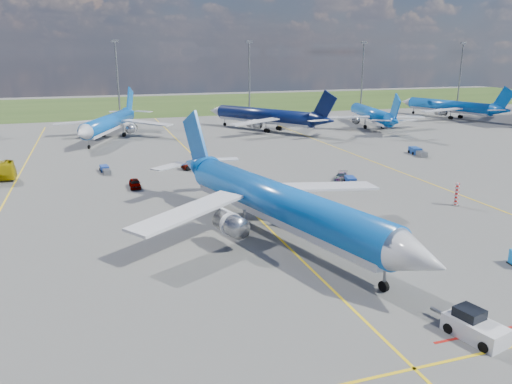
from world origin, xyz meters
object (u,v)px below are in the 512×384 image
object	(u,v)px
warning_post	(457,194)
bg_jet_ene	(448,118)
service_car_b	(196,165)
bg_jet_ne	(371,127)
service_car_a	(135,183)
service_car_c	(341,176)
baggage_tug_e	(417,152)
bg_jet_nnw	(110,138)
baggage_tug_c	(105,170)
baggage_tug_w	(352,182)
bg_jet_n	(264,130)
main_airliner	(279,239)
pushback_tug	(474,327)

from	to	relation	value
warning_post	bg_jet_ene	distance (m)	94.88
bg_jet_ene	service_car_b	xyz separation A→B (m)	(-86.18, -43.29, 0.71)
bg_jet_ne	service_car_a	distance (m)	77.82
service_car_a	service_car_c	bearing A→B (deg)	-9.62
warning_post	baggage_tug_e	size ratio (longest dim) A/B	0.52
bg_jet_nnw	service_car_a	distance (m)	46.41
service_car_a	baggage_tug_c	size ratio (longest dim) A/B	0.87
warning_post	baggage_tug_c	world-z (taller)	warning_post
service_car_b	baggage_tug_w	size ratio (longest dim) A/B	1.05
bg_jet_ne	baggage_tug_e	distance (m)	36.78
bg_jet_n	baggage_tug_c	bearing A→B (deg)	7.75
warning_post	baggage_tug_w	world-z (taller)	warning_post
bg_jet_n	service_car_c	xyz separation A→B (m)	(-5.36, -51.87, 0.58)
main_airliner	baggage_tug_w	xyz separation A→B (m)	(18.17, 17.34, 0.50)
bg_jet_n	baggage_tug_e	size ratio (longest dim) A/B	7.03
baggage_tug_c	bg_jet_ne	bearing A→B (deg)	17.64
service_car_a	baggage_tug_w	size ratio (longest dim) A/B	0.80
baggage_tug_w	service_car_c	bearing A→B (deg)	106.15
bg_jet_n	main_airliner	bearing A→B (deg)	38.64
bg_jet_n	bg_jet_ene	xyz separation A→B (m)	(60.95, 6.21, 0.00)
bg_jet_ene	baggage_tug_w	xyz separation A→B (m)	(-66.26, -61.49, 0.50)
bg_jet_ne	main_airliner	xyz separation A→B (m)	(-52.06, -69.02, 0.00)
bg_jet_ene	main_airliner	bearing A→B (deg)	26.53
baggage_tug_c	bg_jet_nnw	bearing A→B (deg)	79.25
baggage_tug_c	pushback_tug	bearing A→B (deg)	-76.14
service_car_a	baggage_tug_w	world-z (taller)	service_car_a
bg_jet_ene	service_car_c	distance (m)	88.16
service_car_b	baggage_tug_e	xyz separation A→B (m)	(43.18, -1.72, -0.12)
baggage_tug_c	service_car_b	bearing A→B (deg)	-14.68
warning_post	bg_jet_ne	xyz separation A→B (m)	(26.03, 64.97, -1.50)
warning_post	service_car_c	distance (m)	18.49
warning_post	bg_jet_ene	xyz separation A→B (m)	(58.40, 74.77, -1.50)
service_car_c	warning_post	bearing A→B (deg)	-26.95
bg_jet_nnw	baggage_tug_e	size ratio (longest dim) A/B	6.85
bg_jet_ne	baggage_tug_c	bearing A→B (deg)	36.93
bg_jet_ne	baggage_tug_e	xyz separation A→B (m)	(-10.63, -35.20, 0.59)
service_car_b	service_car_c	bearing A→B (deg)	-134.31
main_airliner	baggage_tug_c	distance (m)	41.05
bg_jet_ne	bg_jet_n	bearing A→B (deg)	5.13
bg_jet_ene	baggage_tug_c	xyz separation A→B (m)	(-101.02, -41.29, 0.46)
bg_jet_n	pushback_tug	size ratio (longest dim) A/B	6.80
warning_post	bg_jet_nnw	world-z (taller)	bg_jet_nnw
pushback_tug	service_car_c	size ratio (longest dim) A/B	1.50
bg_jet_nnw	service_car_c	xyz separation A→B (m)	(32.43, -51.62, 0.58)
bg_jet_ene	service_car_b	world-z (taller)	bg_jet_ene
bg_jet_n	service_car_a	world-z (taller)	bg_jet_n
warning_post	service_car_b	world-z (taller)	warning_post
pushback_tug	baggage_tug_w	size ratio (longest dim) A/B	1.22
bg_jet_n	main_airliner	distance (m)	76.32
pushback_tug	baggage_tug_c	xyz separation A→B (m)	(-22.72, 59.64, -0.34)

